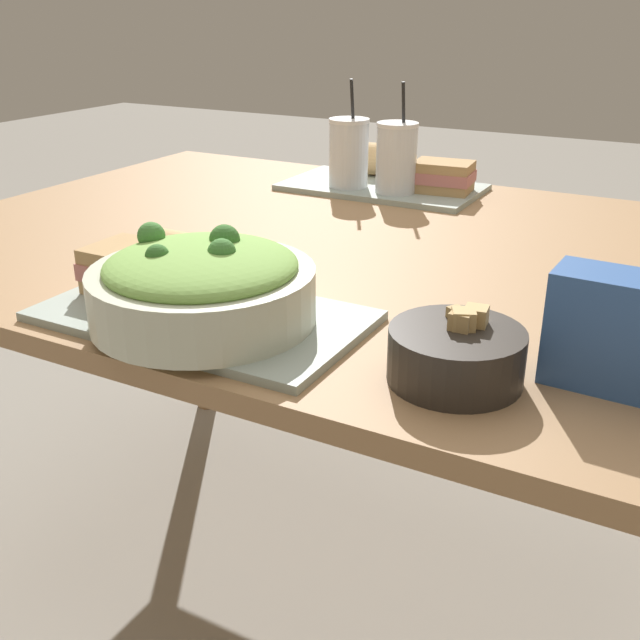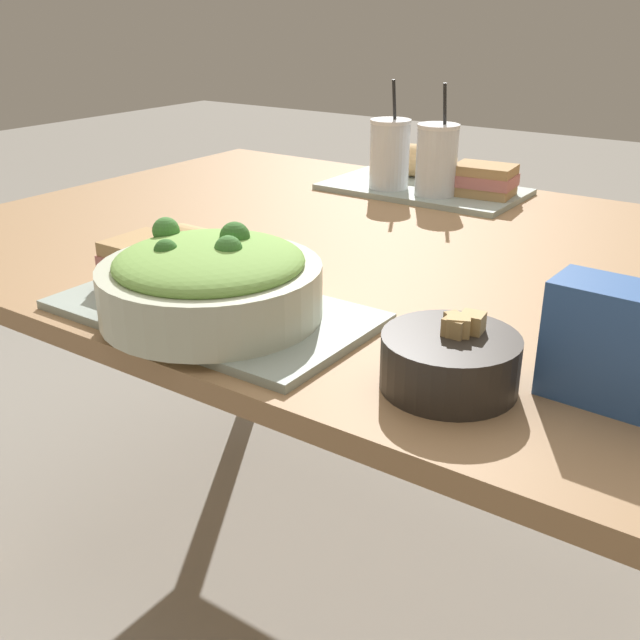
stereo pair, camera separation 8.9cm
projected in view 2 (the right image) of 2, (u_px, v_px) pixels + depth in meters
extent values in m
plane|color=gray|center=(344.00, 576.00, 1.64)|extent=(12.00, 12.00, 0.00)
cube|color=#A37A51|center=(349.00, 246.00, 1.34)|extent=(1.45, 1.10, 0.03)
cylinder|color=#A37A51|center=(247.00, 290.00, 2.21)|extent=(0.06, 0.06, 0.74)
cube|color=#99A89E|center=(213.00, 311.00, 1.00)|extent=(0.43, 0.24, 0.01)
cube|color=#99A89E|center=(423.00, 189.00, 1.65)|extent=(0.43, 0.24, 0.01)
cylinder|color=beige|center=(211.00, 290.00, 0.96)|extent=(0.29, 0.29, 0.07)
ellipsoid|color=#7FB251|center=(209.00, 261.00, 0.95)|extent=(0.24, 0.24, 0.05)
sphere|color=#427F38|center=(228.00, 250.00, 0.93)|extent=(0.04, 0.04, 0.04)
sphere|color=#38702D|center=(166.00, 251.00, 0.93)|extent=(0.03, 0.03, 0.03)
sphere|color=#427F38|center=(166.00, 231.00, 1.00)|extent=(0.04, 0.04, 0.04)
sphere|color=#38702D|center=(235.00, 237.00, 0.97)|extent=(0.04, 0.04, 0.04)
cube|color=beige|center=(199.00, 261.00, 0.92)|extent=(0.04, 0.05, 0.01)
cube|color=beige|center=(202.00, 249.00, 0.97)|extent=(0.06, 0.06, 0.01)
cube|color=beige|center=(183.00, 273.00, 0.88)|extent=(0.04, 0.04, 0.01)
cylinder|color=#2D2823|center=(450.00, 362.00, 0.81)|extent=(0.15, 0.15, 0.06)
cylinder|color=#4C2814|center=(451.00, 343.00, 0.80)|extent=(0.14, 0.14, 0.01)
cube|color=tan|center=(455.00, 328.00, 0.80)|extent=(0.02, 0.02, 0.02)
cube|color=tan|center=(472.00, 324.00, 0.80)|extent=(0.03, 0.03, 0.02)
cube|color=tan|center=(458.00, 327.00, 0.80)|extent=(0.03, 0.03, 0.03)
cube|color=tan|center=(453.00, 320.00, 0.83)|extent=(0.02, 0.02, 0.02)
cube|color=tan|center=(152.00, 277.00, 1.08)|extent=(0.11, 0.10, 0.02)
cube|color=#C1706B|center=(151.00, 262.00, 1.07)|extent=(0.12, 0.10, 0.02)
cube|color=tan|center=(150.00, 248.00, 1.06)|extent=(0.11, 0.10, 0.02)
cylinder|color=tan|center=(218.00, 258.00, 1.08)|extent=(0.16, 0.08, 0.07)
cylinder|color=beige|center=(259.00, 268.00, 1.04)|extent=(0.01, 0.07, 0.07)
cube|color=tan|center=(483.00, 190.00, 1.57)|extent=(0.13, 0.10, 0.02)
cube|color=#C1706B|center=(484.00, 180.00, 1.56)|extent=(0.13, 0.10, 0.02)
cube|color=tan|center=(485.00, 170.00, 1.55)|extent=(0.13, 0.10, 0.02)
cylinder|color=tan|center=(410.00, 160.00, 1.73)|extent=(0.13, 0.09, 0.07)
cylinder|color=beige|center=(433.00, 162.00, 1.71)|extent=(0.02, 0.07, 0.07)
cylinder|color=silver|center=(390.00, 156.00, 1.61)|extent=(0.09, 0.09, 0.14)
cylinder|color=black|center=(389.00, 160.00, 1.61)|extent=(0.08, 0.08, 0.11)
cylinder|color=white|center=(391.00, 121.00, 1.58)|extent=(0.09, 0.09, 0.01)
cylinder|color=black|center=(394.00, 102.00, 1.56)|extent=(0.01, 0.02, 0.09)
cylinder|color=silver|center=(438.00, 162.00, 1.55)|extent=(0.09, 0.09, 0.14)
cylinder|color=maroon|center=(438.00, 166.00, 1.55)|extent=(0.08, 0.08, 0.11)
cylinder|color=white|center=(441.00, 126.00, 1.52)|extent=(0.09, 0.09, 0.01)
cylinder|color=black|center=(445.00, 106.00, 1.50)|extent=(0.01, 0.02, 0.09)
cube|color=#335BA3|center=(626.00, 348.00, 0.76)|extent=(0.16, 0.08, 0.13)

